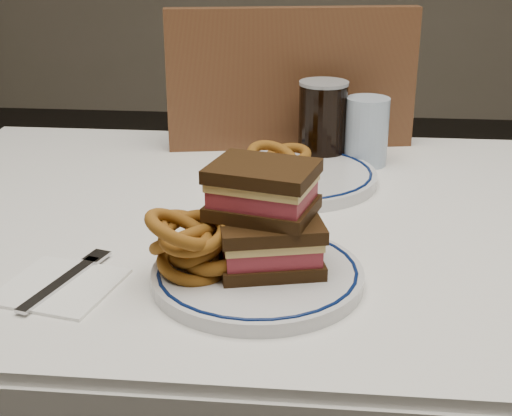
# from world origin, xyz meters

# --- Properties ---
(dining_table) EXTENTS (1.27, 0.87, 0.75)m
(dining_table) POSITION_xyz_m (0.00, 0.00, 0.64)
(dining_table) COLOR white
(dining_table) RESTS_ON floor
(chair_far) EXTENTS (0.54, 0.54, 1.01)m
(chair_far) POSITION_xyz_m (-0.04, 0.47, 0.55)
(chair_far) COLOR #472417
(chair_far) RESTS_ON floor
(main_plate) EXTENTS (0.26, 0.26, 0.02)m
(main_plate) POSITION_xyz_m (-0.03, -0.22, 0.76)
(main_plate) COLOR silver
(main_plate) RESTS_ON dining_table
(reuben_sandwich) EXTENTS (0.15, 0.14, 0.13)m
(reuben_sandwich) POSITION_xyz_m (-0.02, -0.20, 0.83)
(reuben_sandwich) COLOR black
(reuben_sandwich) RESTS_ON main_plate
(onion_rings_main) EXTENTS (0.13, 0.12, 0.10)m
(onion_rings_main) POSITION_xyz_m (-0.10, -0.23, 0.80)
(onion_rings_main) COLOR brown
(onion_rings_main) RESTS_ON main_plate
(ketchup_ramekin) EXTENTS (0.06, 0.06, 0.04)m
(ketchup_ramekin) POSITION_xyz_m (-0.08, -0.13, 0.79)
(ketchup_ramekin) COLOR white
(ketchup_ramekin) RESTS_ON main_plate
(beer_mug) EXTENTS (0.13, 0.09, 0.15)m
(beer_mug) POSITION_xyz_m (0.05, 0.26, 0.82)
(beer_mug) COLOR black
(beer_mug) RESTS_ON dining_table
(water_glass) EXTENTS (0.08, 0.08, 0.12)m
(water_glass) POSITION_xyz_m (0.12, 0.25, 0.81)
(water_glass) COLOR #AAC0DB
(water_glass) RESTS_ON dining_table
(far_plate) EXTENTS (0.28, 0.28, 0.02)m
(far_plate) POSITION_xyz_m (-0.00, 0.14, 0.76)
(far_plate) COLOR silver
(far_plate) RESTS_ON dining_table
(onion_rings_far) EXTENTS (0.11, 0.14, 0.08)m
(onion_rings_far) POSITION_xyz_m (-0.02, 0.14, 0.79)
(onion_rings_far) COLOR brown
(onion_rings_far) RESTS_ON far_plate
(napkin_fork) EXTENTS (0.15, 0.17, 0.01)m
(napkin_fork) POSITION_xyz_m (-0.26, -0.25, 0.75)
(napkin_fork) COLOR white
(napkin_fork) RESTS_ON dining_table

